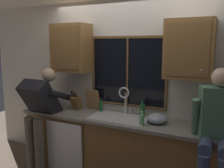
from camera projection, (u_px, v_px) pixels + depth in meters
The scene contains 22 objects.
back_wall at pixel (131, 88), 3.55m from camera, with size 5.35×0.12×2.55m, color silver.
window_glass at pixel (128, 72), 3.46m from camera, with size 1.10×0.02×0.95m, color black.
window_frame_top at pixel (128, 37), 3.37m from camera, with size 1.17×0.02×0.04m, color brown.
window_frame_bottom at pixel (127, 105), 3.53m from camera, with size 1.17×0.02×0.04m, color brown.
window_frame_left at pixel (94, 70), 3.70m from camera, with size 0.04×0.02×0.95m, color brown.
window_frame_right at pixel (167, 74), 3.20m from camera, with size 0.04×0.02×0.95m, color brown.
window_mullion_center at pixel (127, 72), 3.45m from camera, with size 0.02×0.02×0.95m, color brown.
lower_cabinet_run at pixel (122, 150), 3.38m from camera, with size 2.95×0.58×0.88m, color brown.
countertop at pixel (121, 119), 3.28m from camera, with size 3.01×0.62×0.04m, color slate.
dishwasher_front at pixel (64, 148), 3.42m from camera, with size 0.60×0.02×0.74m, color white.
upper_cabinet_left at pixel (71, 48), 3.64m from camera, with size 0.57×0.36×0.72m.
upper_cabinet_right at pixel (189, 49), 2.88m from camera, with size 0.57×0.36×0.72m.
sink at pixel (119, 124), 3.32m from camera, with size 0.80×0.46×0.21m.
faucet at pixel (125, 97), 3.42m from camera, with size 0.18×0.09×0.40m.
person_standing at pixel (40, 110), 3.51m from camera, with size 0.53×0.69×1.56m.
person_sitting_on_counter at pixel (218, 124), 2.49m from camera, with size 0.54×0.66×1.26m.
knife_block at pixel (76, 103), 3.68m from camera, with size 0.12×0.18×0.32m.
cutting_board at pixel (93, 99), 3.71m from camera, with size 0.23×0.02×0.31m, color #997047.
mixing_bowl at pixel (157, 119), 3.06m from camera, with size 0.26×0.26×0.13m, color #8C99A8.
soap_dispenser at pixel (142, 119), 2.99m from camera, with size 0.06×0.07×0.18m.
bottle_green_glass at pixel (101, 106), 3.59m from camera, with size 0.06×0.06×0.21m.
bottle_tall_clear at pixel (143, 110), 3.33m from camera, with size 0.07×0.07×0.23m.
Camera 1 is at (1.28, -3.20, 1.93)m, focal length 38.38 mm.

